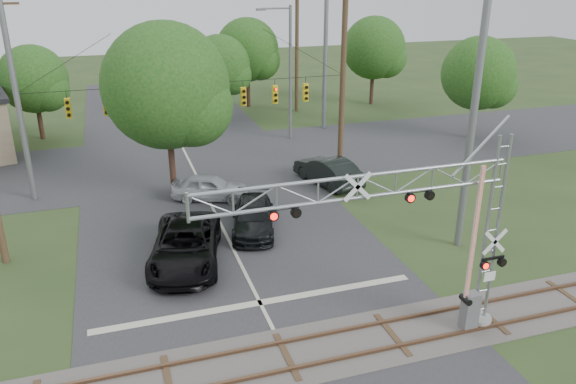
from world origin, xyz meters
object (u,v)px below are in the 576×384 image
object	(u,v)px
crossing_gantry	(413,225)
traffic_signal_span	(208,91)
streetlight	(288,67)
car_dark	(253,217)
sedan_silver	(210,187)
pickup_black	(186,245)

from	to	relation	value
crossing_gantry	traffic_signal_span	xyz separation A→B (m)	(-3.35, 18.36, 1.09)
crossing_gantry	streetlight	world-z (taller)	streetlight
car_dark	streetlight	bearing A→B (deg)	81.78
traffic_signal_span	streetlight	bearing A→B (deg)	44.99
sedan_silver	streetlight	size ratio (longest dim) A/B	0.43
traffic_signal_span	pickup_black	xyz separation A→B (m)	(-3.13, -10.29, -4.74)
pickup_black	car_dark	distance (m)	4.44
traffic_signal_span	car_dark	distance (m)	9.32
traffic_signal_span	streetlight	distance (m)	10.38
pickup_black	sedan_silver	distance (m)	7.50
traffic_signal_span	sedan_silver	xyz separation A→B (m)	(-0.73, -3.18, -4.88)
crossing_gantry	car_dark	size ratio (longest dim) A/B	2.19
pickup_black	streetlight	bearing A→B (deg)	72.73
sedan_silver	pickup_black	bearing A→B (deg)	-177.96
car_dark	sedan_silver	xyz separation A→B (m)	(-1.35, 4.73, 0.01)
pickup_black	sedan_silver	bearing A→B (deg)	84.85
pickup_black	streetlight	world-z (taller)	streetlight
car_dark	sedan_silver	distance (m)	4.92
car_dark	traffic_signal_span	bearing A→B (deg)	110.02
traffic_signal_span	pickup_black	bearing A→B (deg)	-106.90
crossing_gantry	streetlight	bearing A→B (deg)	81.19
pickup_black	sedan_silver	world-z (taller)	pickup_black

